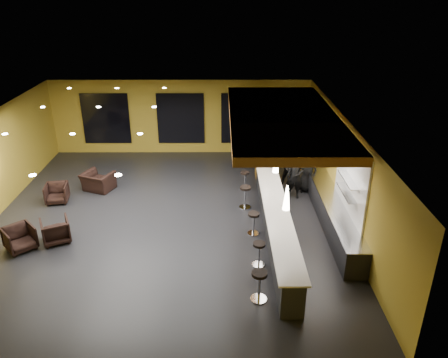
{
  "coord_description": "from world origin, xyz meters",
  "views": [
    {
      "loc": [
        1.93,
        -13.32,
        7.63
      ],
      "look_at": [
        2.0,
        0.5,
        1.3
      ],
      "focal_mm": 35.0,
      "sensor_mm": 36.0,
      "label": 1
    }
  ],
  "objects_px": {
    "pendant_2": "(268,136)",
    "staff_c": "(307,171)",
    "pendant_1": "(276,162)",
    "armchair_a": "(20,238)",
    "staff_b": "(291,166)",
    "prep_counter": "(333,215)",
    "armchair_b": "(56,230)",
    "bar_stool_0": "(259,282)",
    "bar_stool_1": "(259,251)",
    "bar_stool_2": "(254,221)",
    "pendant_0": "(287,198)",
    "bar_stool_3": "(245,194)",
    "bar_stool_4": "(245,178)",
    "bar_counter": "(275,220)",
    "column": "(264,137)",
    "staff_a": "(295,176)",
    "armchair_c": "(57,193)",
    "armchair_d": "(98,181)"
  },
  "relations": [
    {
      "from": "bar_stool_1",
      "to": "armchair_b",
      "type": "bearing_deg",
      "value": 168.15
    },
    {
      "from": "prep_counter",
      "to": "bar_stool_1",
      "type": "height_order",
      "value": "prep_counter"
    },
    {
      "from": "pendant_1",
      "to": "armchair_b",
      "type": "distance_m",
      "value": 7.33
    },
    {
      "from": "pendant_1",
      "to": "staff_a",
      "type": "relative_size",
      "value": 0.4
    },
    {
      "from": "prep_counter",
      "to": "pendant_1",
      "type": "height_order",
      "value": "pendant_1"
    },
    {
      "from": "bar_counter",
      "to": "armchair_b",
      "type": "height_order",
      "value": "bar_counter"
    },
    {
      "from": "pendant_0",
      "to": "staff_a",
      "type": "relative_size",
      "value": 0.4
    },
    {
      "from": "pendant_2",
      "to": "bar_stool_0",
      "type": "bearing_deg",
      "value": -97.0
    },
    {
      "from": "pendant_1",
      "to": "staff_b",
      "type": "relative_size",
      "value": 0.4
    },
    {
      "from": "column",
      "to": "bar_stool_4",
      "type": "height_order",
      "value": "column"
    },
    {
      "from": "pendant_1",
      "to": "bar_stool_0",
      "type": "bearing_deg",
      "value": -101.57
    },
    {
      "from": "staff_b",
      "to": "bar_stool_4",
      "type": "distance_m",
      "value": 1.89
    },
    {
      "from": "pendant_1",
      "to": "bar_stool_1",
      "type": "relative_size",
      "value": 0.93
    },
    {
      "from": "armchair_b",
      "to": "bar_stool_0",
      "type": "relative_size",
      "value": 0.99
    },
    {
      "from": "prep_counter",
      "to": "armchair_d",
      "type": "bearing_deg",
      "value": 161.74
    },
    {
      "from": "pendant_0",
      "to": "pendant_1",
      "type": "xyz_separation_m",
      "value": [
        0.0,
        2.5,
        0.0
      ]
    },
    {
      "from": "pendant_2",
      "to": "staff_b",
      "type": "distance_m",
      "value": 1.91
    },
    {
      "from": "pendant_1",
      "to": "bar_stool_4",
      "type": "bearing_deg",
      "value": 105.64
    },
    {
      "from": "staff_b",
      "to": "armchair_c",
      "type": "relative_size",
      "value": 2.16
    },
    {
      "from": "staff_b",
      "to": "armchair_b",
      "type": "bearing_deg",
      "value": -145.64
    },
    {
      "from": "bar_counter",
      "to": "pendant_2",
      "type": "distance_m",
      "value": 3.52
    },
    {
      "from": "prep_counter",
      "to": "pendant_0",
      "type": "bearing_deg",
      "value": -128.66
    },
    {
      "from": "staff_c",
      "to": "prep_counter",
      "type": "bearing_deg",
      "value": -63.46
    },
    {
      "from": "column",
      "to": "bar_stool_4",
      "type": "distance_m",
      "value": 1.93
    },
    {
      "from": "pendant_2",
      "to": "pendant_0",
      "type": "bearing_deg",
      "value": -90.0
    },
    {
      "from": "pendant_1",
      "to": "armchair_a",
      "type": "height_order",
      "value": "pendant_1"
    },
    {
      "from": "prep_counter",
      "to": "staff_c",
      "type": "xyz_separation_m",
      "value": [
        -0.4,
        2.7,
        0.42
      ]
    },
    {
      "from": "staff_b",
      "to": "bar_stool_3",
      "type": "bearing_deg",
      "value": -128.49
    },
    {
      "from": "pendant_2",
      "to": "staff_c",
      "type": "bearing_deg",
      "value": 7.06
    },
    {
      "from": "staff_c",
      "to": "bar_stool_2",
      "type": "distance_m",
      "value": 3.95
    },
    {
      "from": "bar_stool_3",
      "to": "armchair_a",
      "type": "bearing_deg",
      "value": -159.22
    },
    {
      "from": "bar_counter",
      "to": "staff_b",
      "type": "height_order",
      "value": "staff_b"
    },
    {
      "from": "prep_counter",
      "to": "bar_stool_3",
      "type": "bearing_deg",
      "value": 155.24
    },
    {
      "from": "column",
      "to": "staff_a",
      "type": "xyz_separation_m",
      "value": [
        1.03,
        -1.95,
        -0.87
      ]
    },
    {
      "from": "staff_b",
      "to": "armchair_c",
      "type": "height_order",
      "value": "staff_b"
    },
    {
      "from": "armchair_a",
      "to": "bar_stool_0",
      "type": "height_order",
      "value": "bar_stool_0"
    },
    {
      "from": "staff_b",
      "to": "staff_c",
      "type": "relative_size",
      "value": 1.03
    },
    {
      "from": "pendant_1",
      "to": "armchair_a",
      "type": "xyz_separation_m",
      "value": [
        -7.95,
        -1.36,
        -1.96
      ]
    },
    {
      "from": "bar_stool_2",
      "to": "bar_stool_4",
      "type": "bearing_deg",
      "value": 92.02
    },
    {
      "from": "armchair_c",
      "to": "bar_stool_3",
      "type": "height_order",
      "value": "bar_stool_3"
    },
    {
      "from": "armchair_b",
      "to": "bar_stool_1",
      "type": "distance_m",
      "value": 6.49
    },
    {
      "from": "pendant_1",
      "to": "armchair_b",
      "type": "height_order",
      "value": "pendant_1"
    },
    {
      "from": "pendant_1",
      "to": "armchair_c",
      "type": "relative_size",
      "value": 0.87
    },
    {
      "from": "bar_stool_3",
      "to": "bar_stool_2",
      "type": "bearing_deg",
      "value": -84.28
    },
    {
      "from": "pendant_0",
      "to": "staff_b",
      "type": "bearing_deg",
      "value": 79.79
    },
    {
      "from": "prep_counter",
      "to": "bar_stool_1",
      "type": "xyz_separation_m",
      "value": [
        -2.65,
        -2.24,
        0.05
      ]
    },
    {
      "from": "bar_stool_0",
      "to": "bar_stool_4",
      "type": "xyz_separation_m",
      "value": [
        -0.05,
        6.66,
        -0.08
      ]
    },
    {
      "from": "staff_a",
      "to": "bar_stool_4",
      "type": "distance_m",
      "value": 2.04
    },
    {
      "from": "armchair_d",
      "to": "staff_a",
      "type": "bearing_deg",
      "value": -163.02
    },
    {
      "from": "armchair_b",
      "to": "bar_stool_1",
      "type": "bearing_deg",
      "value": 142.91
    }
  ]
}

